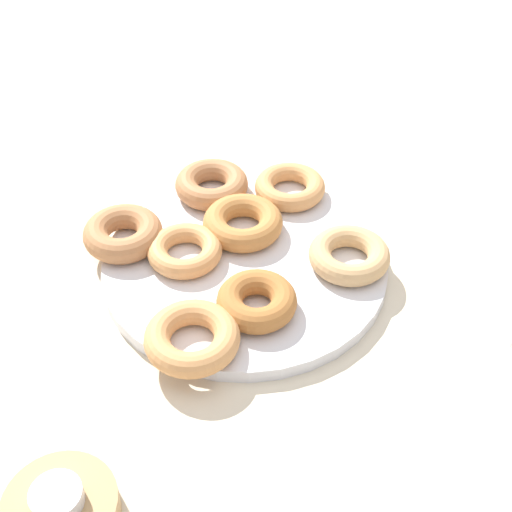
{
  "coord_description": "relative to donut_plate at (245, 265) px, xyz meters",
  "views": [
    {
      "loc": [
        0.23,
        0.53,
        0.55
      ],
      "look_at": [
        0.0,
        0.03,
        0.05
      ],
      "focal_mm": 49.9,
      "sensor_mm": 36.0,
      "label": 1
    }
  ],
  "objects": [
    {
      "name": "donut_4",
      "position": [
        -0.01,
        -0.13,
        0.02
      ],
      "size": [
        0.12,
        0.12,
        0.03
      ],
      "primitive_type": "torus",
      "rotation": [
        0.0,
        0.0,
        5.85
      ],
      "color": "#B27547",
      "rests_on": "donut_plate"
    },
    {
      "name": "candle_holder",
      "position": [
        0.25,
        0.21,
        0.0
      ],
      "size": [
        0.09,
        0.09,
        0.02
      ],
      "primitive_type": "cylinder",
      "color": "tan",
      "rests_on": "ground_plane"
    },
    {
      "name": "donut_0",
      "position": [
        -0.02,
        -0.04,
        0.02
      ],
      "size": [
        0.13,
        0.13,
        0.03
      ],
      "primitive_type": "torus",
      "rotation": [
        0.0,
        0.0,
        5.35
      ],
      "color": "#BC7A3D",
      "rests_on": "donut_plate"
    },
    {
      "name": "donut_2",
      "position": [
        -0.1,
        0.05,
        0.02
      ],
      "size": [
        0.11,
        0.11,
        0.02
      ],
      "primitive_type": "torus",
      "rotation": [
        0.0,
        0.0,
        5.01
      ],
      "color": "tan",
      "rests_on": "donut_plate"
    },
    {
      "name": "donut_3",
      "position": [
        0.1,
        0.09,
        0.02
      ],
      "size": [
        0.13,
        0.13,
        0.03
      ],
      "primitive_type": "torus",
      "rotation": [
        0.0,
        0.0,
        4.05
      ],
      "color": "tan",
      "rests_on": "donut_plate"
    },
    {
      "name": "donut_6",
      "position": [
        0.02,
        0.08,
        0.02
      ],
      "size": [
        0.12,
        0.12,
        0.03
      ],
      "primitive_type": "torus",
      "rotation": [
        0.0,
        0.0,
        4.05
      ],
      "color": "#AD6B33",
      "rests_on": "donut_plate"
    },
    {
      "name": "ground_plane",
      "position": [
        0.0,
        0.0,
        -0.01
      ],
      "size": [
        2.4,
        2.4,
        0.0
      ],
      "primitive_type": "plane",
      "color": "beige"
    },
    {
      "name": "donut_7",
      "position": [
        -0.1,
        -0.08,
        0.02
      ],
      "size": [
        0.12,
        0.12,
        0.02
      ],
      "primitive_type": "torus",
      "rotation": [
        0.0,
        0.0,
        3.67
      ],
      "color": "tan",
      "rests_on": "donut_plate"
    },
    {
      "name": "tealight",
      "position": [
        0.25,
        0.21,
        0.02
      ],
      "size": [
        0.04,
        0.04,
        0.01
      ],
      "primitive_type": "cylinder",
      "color": "silver",
      "rests_on": "candle_holder"
    },
    {
      "name": "donut_5",
      "position": [
        0.11,
        -0.08,
        0.02
      ],
      "size": [
        0.11,
        0.11,
        0.03
      ],
      "primitive_type": "torus",
      "rotation": [
        0.0,
        0.0,
        1.28
      ],
      "color": "#B27547",
      "rests_on": "donut_plate"
    },
    {
      "name": "donut_plate",
      "position": [
        0.0,
        0.0,
        0.0
      ],
      "size": [
        0.32,
        0.32,
        0.02
      ],
      "primitive_type": "cylinder",
      "color": "silver",
      "rests_on": "ground_plane"
    },
    {
      "name": "donut_1",
      "position": [
        0.06,
        -0.03,
        0.02
      ],
      "size": [
        0.1,
        0.1,
        0.02
      ],
      "primitive_type": "torus",
      "rotation": [
        0.0,
        0.0,
        0.26
      ],
      "color": "tan",
      "rests_on": "donut_plate"
    }
  ]
}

